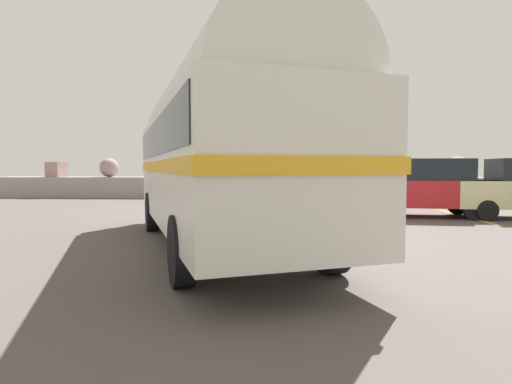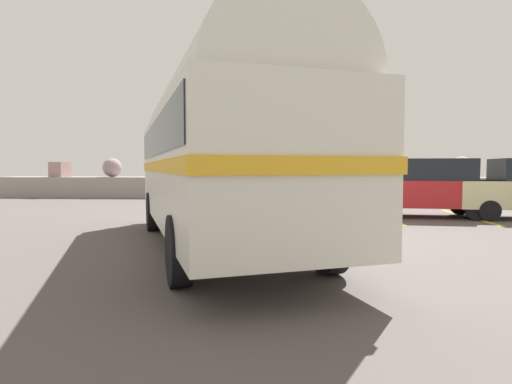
# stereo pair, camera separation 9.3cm
# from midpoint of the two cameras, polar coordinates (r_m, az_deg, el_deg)

# --- Properties ---
(ground) EXTENTS (32.00, 26.00, 0.02)m
(ground) POSITION_cam_midpoint_polar(r_m,az_deg,el_deg) (10.50, 5.72, -5.43)
(ground) COLOR #534C49
(breakwater) EXTENTS (31.36, 2.14, 2.37)m
(breakwater) POSITION_cam_midpoint_polar(r_m,az_deg,el_deg) (22.19, 4.56, 0.83)
(breakwater) COLOR gray
(breakwater) RESTS_ON ground
(vintage_coach) EXTENTS (5.35, 8.87, 3.70)m
(vintage_coach) POSITION_cam_midpoint_polar(r_m,az_deg,el_deg) (8.42, -5.45, 6.34)
(vintage_coach) COLOR black
(vintage_coach) RESTS_ON ground
(parked_car_nearest) EXTENTS (4.24, 2.06, 1.86)m
(parked_car_nearest) POSITION_cam_midpoint_polar(r_m,az_deg,el_deg) (14.62, 21.80, 0.61)
(parked_car_nearest) COLOR black
(parked_car_nearest) RESTS_ON ground
(lamp_post) EXTENTS (0.70, 1.06, 5.63)m
(lamp_post) POSITION_cam_midpoint_polar(r_m,az_deg,el_deg) (16.90, 8.15, 8.75)
(lamp_post) COLOR #5B5B60
(lamp_post) RESTS_ON ground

